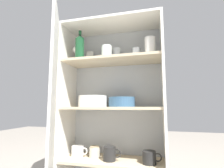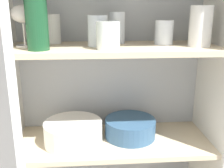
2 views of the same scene
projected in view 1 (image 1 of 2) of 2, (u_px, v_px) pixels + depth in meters
The scene contains 22 objects.
cupboard_back_panel at pixel (117, 107), 1.55m from camera, with size 0.82×0.02×1.37m, color #B2B7BC.
cupboard_side_left at pixel (67, 107), 1.50m from camera, with size 0.02×0.34×1.37m, color white.
cupboard_side_right at pixel (164, 107), 1.29m from camera, with size 0.02×0.34×1.37m, color white.
cupboard_top_panel at pixel (112, 25), 1.48m from camera, with size 0.82×0.34×0.02m, color white.
shelf_board_lower at pixel (112, 161), 1.34m from camera, with size 0.78×0.30×0.02m, color beige.
shelf_board_middle at pixel (112, 108), 1.39m from camera, with size 0.78×0.30×0.02m, color beige.
shelf_board_upper at pixel (112, 61), 1.44m from camera, with size 0.78×0.30×0.02m, color beige.
cupboard_door at pixel (53, 108), 1.14m from camera, with size 0.21×0.37×1.37m.
tumbler_glass_0 at pixel (106, 54), 1.47m from camera, with size 0.07×0.07×0.11m.
tumbler_glass_1 at pixel (136, 54), 1.43m from camera, with size 0.07×0.07×0.09m.
tumbler_glass_2 at pixel (117, 55), 1.52m from camera, with size 0.06×0.06×0.12m.
tumbler_glass_3 at pixel (150, 47), 1.34m from camera, with size 0.08×0.08×0.14m.
tumbler_glass_4 at pixel (107, 52), 1.38m from camera, with size 0.08×0.08×0.09m.
tumbler_glass_5 at pixel (90, 58), 1.60m from camera, with size 0.07×0.07×0.11m.
wine_glass_0 at pixel (77, 50), 1.54m from camera, with size 0.08×0.08×0.15m.
wine_bottle at pixel (80, 47), 1.44m from camera, with size 0.07×0.07×0.24m.
plate_stack_white at pixel (93, 101), 1.43m from camera, with size 0.23×0.23×0.09m.
mixing_bowl_large at pixel (122, 102), 1.40m from camera, with size 0.21×0.21×0.08m.
coffee_mug_primary at pixel (110, 154), 1.31m from camera, with size 0.14×0.09×0.10m.
coffee_mug_extra_1 at pixel (149, 157), 1.24m from camera, with size 0.14×0.10×0.09m.
coffee_mug_extra_2 at pixel (78, 151), 1.42m from camera, with size 0.14×0.10×0.08m.
storage_jar at pixel (95, 152), 1.40m from camera, with size 0.09×0.09×0.09m.
Camera 1 is at (0.36, -1.21, 0.69)m, focal length 28.00 mm.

